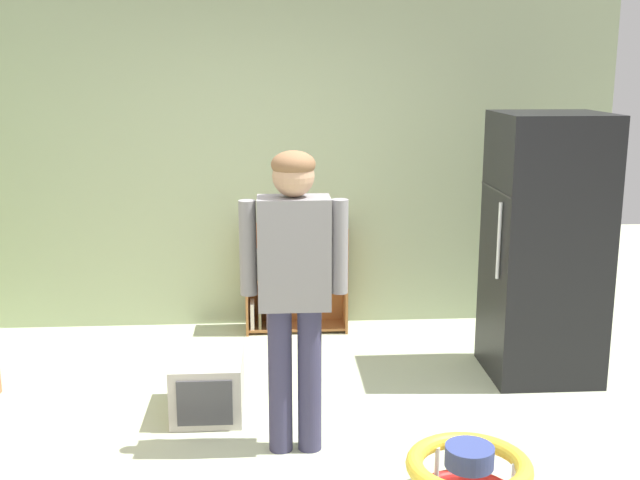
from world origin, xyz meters
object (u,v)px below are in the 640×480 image
at_px(baby_walker, 468,478).
at_px(pet_carrier, 208,384).
at_px(bookshelf, 290,284).
at_px(standing_person, 294,274).
at_px(refrigerator, 545,247).

relative_size(baby_walker, pet_carrier, 1.09).
xyz_separation_m(bookshelf, standing_person, (-0.02, -2.02, 0.63)).
height_order(refrigerator, bookshelf, refrigerator).
bearing_deg(pet_carrier, refrigerator, 12.24).
bearing_deg(pet_carrier, standing_person, -44.42).
bearing_deg(refrigerator, bookshelf, 148.35).
bearing_deg(baby_walker, refrigerator, 61.13).
height_order(standing_person, baby_walker, standing_person).
xyz_separation_m(standing_person, pet_carrier, (-0.51, 0.50, -0.83)).
height_order(refrigerator, standing_person, refrigerator).
xyz_separation_m(refrigerator, standing_person, (-1.70, -0.98, 0.12)).
bearing_deg(standing_person, refrigerator, 30.03).
bearing_deg(refrigerator, standing_person, -149.97).
bearing_deg(bookshelf, baby_walker, -73.65).
relative_size(refrigerator, pet_carrier, 3.22).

